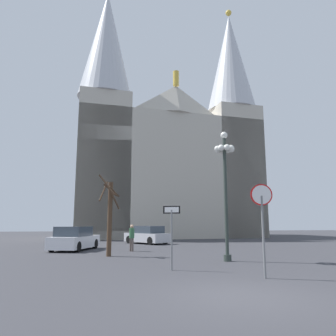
# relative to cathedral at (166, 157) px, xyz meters

# --- Properties ---
(ground_plane) EXTENTS (120.00, 120.00, 0.00)m
(ground_plane) POSITION_rel_cathedral_xyz_m (-3.48, -31.59, -9.94)
(ground_plane) COLOR #38383D
(cathedral) EXTENTS (22.99, 15.13, 30.28)m
(cathedral) POSITION_rel_cathedral_xyz_m (0.00, 0.00, 0.00)
(cathedral) COLOR #BCB5A5
(cathedral) RESTS_ON ground
(stop_sign) EXTENTS (0.71, 0.21, 3.07)m
(stop_sign) POSITION_rel_cathedral_xyz_m (-1.79, -29.32, -7.82)
(stop_sign) COLOR slate
(stop_sign) RESTS_ON ground
(one_way_arrow_sign) EXTENTS (0.62, 0.32, 2.42)m
(one_way_arrow_sign) POSITION_rel_cathedral_xyz_m (-4.43, -27.05, -8.37)
(one_way_arrow_sign) COLOR slate
(one_way_arrow_sign) RESTS_ON ground
(street_lamp) EXTENTS (1.01, 1.01, 6.20)m
(street_lamp) POSITION_rel_cathedral_xyz_m (-1.34, -24.68, -5.76)
(street_lamp) COLOR #2D3833
(street_lamp) RESTS_ON ground
(bare_tree) EXTENTS (1.21, 1.30, 4.36)m
(bare_tree) POSITION_rel_cathedral_xyz_m (-6.80, -21.52, -7.74)
(bare_tree) COLOR #473323
(bare_tree) RESTS_ON ground
(parked_car_near_silver) EXTENTS (3.78, 4.37, 1.48)m
(parked_car_near_silver) POSITION_rel_cathedral_xyz_m (-3.62, -11.65, -9.25)
(parked_car_near_silver) COLOR #B7B7BC
(parked_car_near_silver) RESTS_ON ground
(parked_car_far_white) EXTENTS (3.08, 4.71, 1.51)m
(parked_car_far_white) POSITION_rel_cathedral_xyz_m (-9.02, -17.14, -9.24)
(parked_car_far_white) COLOR silver
(parked_car_far_white) RESTS_ON ground
(pedestrian_walking) EXTENTS (0.32, 0.32, 1.64)m
(pedestrian_walking) POSITION_rel_cathedral_xyz_m (-5.40, -18.67, -8.96)
(pedestrian_walking) COLOR #594C47
(pedestrian_walking) RESTS_ON ground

